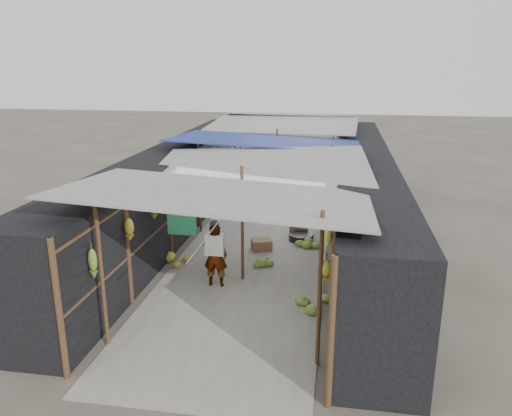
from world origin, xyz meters
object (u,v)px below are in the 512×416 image
Objects in this scene: vendor_elderly at (215,255)px; shopper_blue at (258,181)px; crate_near at (262,245)px; vendor_seated at (308,198)px; black_basin at (301,237)px.

shopper_blue is (-0.22, 6.99, 0.01)m from vendor_elderly.
vendor_seated is at bearing 54.43° from crate_near.
shopper_blue is at bearing -119.25° from vendor_seated.
vendor_elderly is at bearing -126.26° from crate_near.
vendor_elderly reaches higher than crate_near.
crate_near is 3.64m from vendor_seated.
shopper_blue reaches higher than vendor_seated.
crate_near is 0.74× the size of black_basin.
shopper_blue is at bearing 80.30° from crate_near.
shopper_blue reaches higher than crate_near.
vendor_seated is at bearing 89.88° from black_basin.
black_basin is 0.47× the size of shopper_blue.
vendor_seated is at bearing -105.45° from vendor_elderly.
vendor_seated reaches higher than black_basin.
vendor_elderly is at bearing -84.52° from shopper_blue.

